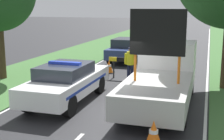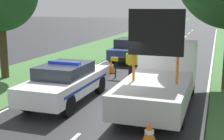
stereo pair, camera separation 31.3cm
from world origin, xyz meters
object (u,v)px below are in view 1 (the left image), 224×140
at_px(traffic_cone_near_police, 109,66).
at_px(queued_car_van_white, 151,39).
at_px(police_car, 67,82).
at_px(pedestrian_civilian, 146,62).
at_px(work_truck, 163,76).
at_px(road_barrier, 132,62).
at_px(traffic_cone_centre_front, 88,69).
at_px(traffic_cone_near_truck, 154,133).
at_px(police_officer, 130,61).
at_px(queued_car_hatch_blue, 127,49).

height_order(traffic_cone_near_police, queued_car_van_white, queued_car_van_white).
height_order(police_car, pedestrian_civilian, pedestrian_civilian).
height_order(police_car, work_truck, work_truck).
xyz_separation_m(work_truck, road_barrier, (-2.01, 3.43, -0.17)).
bearing_deg(road_barrier, traffic_cone_centre_front, 162.08).
distance_m(road_barrier, pedestrian_civilian, 0.88).
bearing_deg(traffic_cone_near_truck, road_barrier, 107.87).
distance_m(road_barrier, traffic_cone_centre_front, 2.68).
bearing_deg(traffic_cone_centre_front, pedestrian_civilian, -14.43).
distance_m(police_car, traffic_cone_near_truck, 4.79).
bearing_deg(road_barrier, queued_car_van_white, 88.95).
bearing_deg(police_car, road_barrier, 74.10).
bearing_deg(traffic_cone_near_truck, police_car, 143.63).
distance_m(police_officer, traffic_cone_near_truck, 7.20).
xyz_separation_m(road_barrier, traffic_cone_centre_front, (-2.56, 0.49, -0.63)).
bearing_deg(traffic_cone_centre_front, police_officer, -21.15).
relative_size(police_car, police_officer, 2.92).
height_order(police_officer, pedestrian_civilian, police_officer).
distance_m(traffic_cone_near_truck, queued_car_van_white, 19.81).
xyz_separation_m(traffic_cone_near_police, traffic_cone_centre_front, (-0.99, -0.56, -0.11)).
distance_m(police_car, police_officer, 4.24).
bearing_deg(traffic_cone_near_truck, queued_car_van_white, 100.60).
bearing_deg(police_officer, road_barrier, -89.40).
bearing_deg(traffic_cone_centre_front, queued_car_hatch_blue, 77.76).
bearing_deg(work_truck, police_car, 19.11).
relative_size(traffic_cone_near_police, queued_car_van_white, 0.16).
bearing_deg(work_truck, queued_car_hatch_blue, -64.56).
height_order(police_officer, queued_car_van_white, police_officer).
bearing_deg(queued_car_hatch_blue, queued_car_van_white, -92.26).
relative_size(police_car, traffic_cone_near_police, 6.73).
bearing_deg(pedestrian_civilian, queued_car_van_white, 77.46).
xyz_separation_m(police_officer, traffic_cone_near_truck, (2.32, -6.78, -0.65)).
distance_m(pedestrian_civilian, traffic_cone_near_police, 2.83).
bearing_deg(road_barrier, police_officer, -93.76).
bearing_deg(road_barrier, traffic_cone_near_police, 139.03).
distance_m(work_truck, police_officer, 3.52).
bearing_deg(traffic_cone_near_truck, work_truck, 95.09).
bearing_deg(traffic_cone_centre_front, road_barrier, -10.82).
height_order(work_truck, traffic_cone_centre_front, work_truck).
relative_size(police_officer, traffic_cone_near_truck, 2.37).
xyz_separation_m(police_officer, pedestrian_civilian, (0.76, 0.14, -0.02)).
distance_m(work_truck, traffic_cone_centre_front, 6.07).
distance_m(police_car, pedestrian_civilian, 4.69).
distance_m(police_officer, traffic_cone_near_police, 2.33).
bearing_deg(traffic_cone_near_police, queued_car_van_white, 88.56).
xyz_separation_m(police_car, traffic_cone_near_police, (-0.08, 5.52, -0.44)).
relative_size(work_truck, road_barrier, 2.45).
xyz_separation_m(police_car, traffic_cone_centre_front, (-1.07, 4.96, -0.55)).
bearing_deg(queued_car_hatch_blue, road_barrier, 107.27).
xyz_separation_m(pedestrian_civilian, queued_car_hatch_blue, (-2.36, 5.43, -0.20)).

